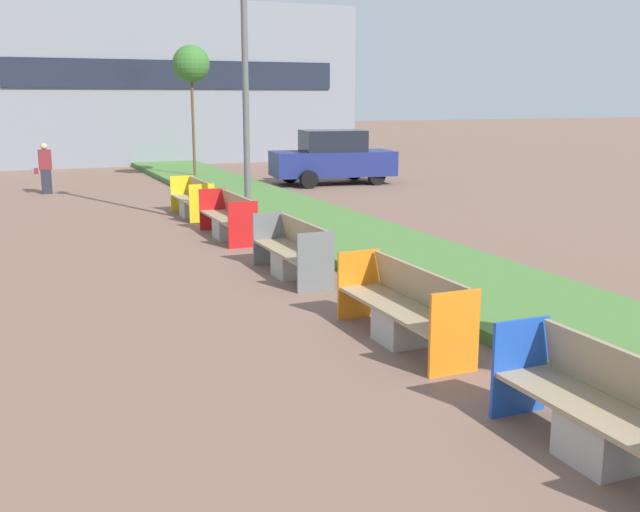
# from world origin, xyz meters

# --- Properties ---
(planter_grass_strip) EXTENTS (2.80, 120.00, 0.18)m
(planter_grass_strip) POSITION_xyz_m (3.20, 12.00, 0.09)
(planter_grass_strip) COLOR #4C7A38
(planter_grass_strip) RESTS_ON ground
(building_backdrop) EXTENTS (17.17, 8.99, 7.18)m
(building_backdrop) POSITION_xyz_m (4.00, 40.79, 3.59)
(building_backdrop) COLOR gray
(building_backdrop) RESTS_ON ground
(bench_blue_frame) EXTENTS (0.65, 2.19, 0.94)m
(bench_blue_frame) POSITION_xyz_m (0.94, 7.32, 0.37)
(bench_blue_frame) COLOR #ADA8A0
(bench_blue_frame) RESTS_ON ground
(bench_orange_frame) EXTENTS (0.65, 2.40, 0.94)m
(bench_orange_frame) POSITION_xyz_m (0.94, 10.69, 0.38)
(bench_orange_frame) COLOR #ADA8A0
(bench_orange_frame) RESTS_ON ground
(bench_grey_frame) EXTENTS (0.65, 2.21, 0.94)m
(bench_grey_frame) POSITION_xyz_m (0.94, 14.47, 0.37)
(bench_grey_frame) COLOR #ADA8A0
(bench_grey_frame) RESTS_ON ground
(bench_red_frame) EXTENTS (0.65, 2.35, 0.94)m
(bench_red_frame) POSITION_xyz_m (0.94, 18.31, 0.38)
(bench_red_frame) COLOR #ADA8A0
(bench_red_frame) RESTS_ON ground
(bench_yellow_frame) EXTENTS (0.65, 2.14, 0.94)m
(bench_yellow_frame) POSITION_xyz_m (0.94, 21.51, 0.37)
(bench_yellow_frame) COLOR #ADA8A0
(bench_yellow_frame) RESTS_ON ground
(street_lamp_post) EXTENTS (0.24, 0.44, 8.85)m
(street_lamp_post) POSITION_xyz_m (1.55, 18.87, 4.82)
(street_lamp_post) COLOR #56595B
(street_lamp_post) RESTS_ON ground
(sapling_tree_far) EXTENTS (1.31, 1.31, 4.79)m
(sapling_tree_far) POSITION_xyz_m (3.04, 29.93, 4.10)
(sapling_tree_far) COLOR brown
(sapling_tree_far) RESTS_ON ground
(pedestrian_walking) EXTENTS (0.53, 0.24, 1.58)m
(pedestrian_walking) POSITION_xyz_m (-2.20, 27.84, 0.80)
(pedestrian_walking) COLOR #232633
(pedestrian_walking) RESTS_ON ground
(parked_car_distant) EXTENTS (4.40, 2.31, 1.86)m
(parked_car_distant) POSITION_xyz_m (7.15, 26.79, 0.91)
(parked_car_distant) COLOR navy
(parked_car_distant) RESTS_ON ground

